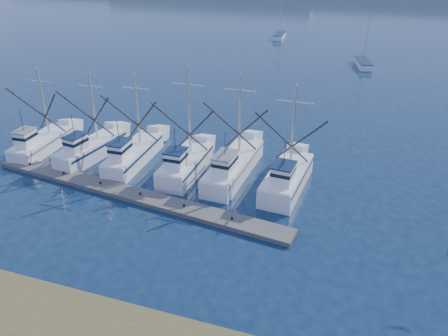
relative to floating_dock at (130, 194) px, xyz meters
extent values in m
plane|color=#0D1C3B|center=(9.53, -6.90, -0.18)|extent=(500.00, 500.00, 0.00)
cube|color=#66605B|center=(0.00, 0.00, 0.00)|extent=(27.37, 5.31, 0.36)
cube|color=white|center=(-12.28, 4.89, 0.48)|extent=(2.68, 7.46, 1.33)
cube|color=white|center=(-12.28, 3.01, 1.89)|extent=(1.44, 1.86, 1.50)
cylinder|color=#B7B2A8|center=(-12.28, 6.15, 4.43)|extent=(0.22, 0.22, 6.58)
cube|color=white|center=(-6.89, 5.04, 0.58)|extent=(3.33, 7.89, 1.52)
cube|color=white|center=(-6.89, 3.08, 2.08)|extent=(1.55, 2.04, 1.50)
cylinder|color=#B7B2A8|center=(-6.89, 6.34, 4.50)|extent=(0.22, 0.22, 6.34)
cube|color=white|center=(-2.53, 5.33, 0.54)|extent=(2.58, 8.32, 1.45)
cube|color=white|center=(-2.53, 3.22, 2.02)|extent=(1.39, 2.06, 1.50)
cylinder|color=#B7B2A8|center=(-2.53, 6.74, 4.55)|extent=(0.22, 0.22, 6.56)
cube|color=white|center=(2.80, 4.84, 0.59)|extent=(2.54, 7.27, 1.54)
cube|color=white|center=(2.80, 2.98, 2.11)|extent=(1.47, 1.77, 1.50)
cylinder|color=#B7B2A8|center=(2.80, 6.08, 5.22)|extent=(0.22, 0.22, 7.72)
cube|color=white|center=(6.87, 5.97, 0.58)|extent=(2.94, 9.63, 1.53)
cube|color=white|center=(6.87, 3.53, 2.09)|extent=(1.55, 2.39, 1.50)
cylinder|color=#B7B2A8|center=(6.87, 7.60, 4.89)|extent=(0.22, 0.22, 7.09)
cube|color=white|center=(11.70, 5.08, 0.63)|extent=(3.23, 7.91, 1.62)
cube|color=white|center=(11.70, 3.10, 2.19)|extent=(1.68, 2.00, 1.50)
cylinder|color=#B7B2A8|center=(11.70, 6.40, 4.86)|extent=(0.22, 0.22, 6.84)
cube|color=white|center=(15.93, 47.86, 0.27)|extent=(3.23, 6.43, 0.90)
cylinder|color=#B7B2A8|center=(15.93, 48.16, 4.32)|extent=(0.12, 0.12, 7.20)
cube|color=white|center=(-1.66, 66.03, 0.27)|extent=(2.12, 6.08, 0.90)
cylinder|color=#B7B2A8|center=(-1.66, 66.33, 4.32)|extent=(0.12, 0.12, 7.20)
camera|label=1|loc=(16.60, -26.21, 18.16)|focal=35.00mm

